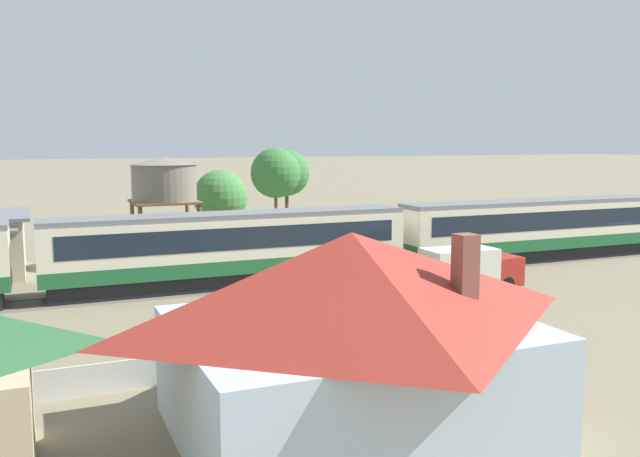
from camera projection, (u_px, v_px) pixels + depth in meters
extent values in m
plane|color=#7A7056|center=(609.00, 255.00, 49.38)|extent=(600.00, 600.00, 0.00)
cube|color=#1E6033|center=(537.00, 241.00, 47.09)|extent=(20.67, 2.92, 0.80)
cube|color=beige|center=(538.00, 220.00, 46.90)|extent=(20.67, 2.92, 2.21)
cube|color=#192330|center=(538.00, 218.00, 46.89)|extent=(19.02, 2.96, 1.24)
cube|color=slate|center=(538.00, 202.00, 46.74)|extent=(20.67, 2.74, 0.30)
cube|color=black|center=(536.00, 253.00, 47.20)|extent=(19.84, 2.51, 0.88)
cylinder|color=black|center=(618.00, 249.00, 49.19)|extent=(0.90, 0.18, 0.90)
cylinder|color=black|center=(602.00, 246.00, 50.50)|extent=(0.90, 0.18, 0.90)
cylinder|color=black|center=(460.00, 262.00, 43.90)|extent=(0.90, 0.18, 0.90)
cylinder|color=black|center=(448.00, 258.00, 45.21)|extent=(0.90, 0.18, 0.90)
cube|color=#1E6033|center=(232.00, 263.00, 38.62)|extent=(20.67, 2.92, 0.80)
cube|color=beige|center=(232.00, 237.00, 38.43)|extent=(20.67, 2.92, 2.21)
cube|color=#192330|center=(232.00, 235.00, 38.42)|extent=(19.02, 2.96, 1.24)
cube|color=slate|center=(232.00, 215.00, 38.27)|extent=(20.67, 2.74, 0.30)
cube|color=black|center=(233.00, 278.00, 38.73)|extent=(19.84, 2.51, 0.88)
cylinder|color=black|center=(346.00, 271.00, 40.72)|extent=(0.90, 0.18, 0.90)
cylinder|color=black|center=(336.00, 267.00, 42.03)|extent=(0.90, 0.18, 0.90)
cylinder|color=black|center=(110.00, 291.00, 35.43)|extent=(0.90, 0.18, 0.90)
cylinder|color=black|center=(107.00, 285.00, 36.74)|extent=(0.90, 0.18, 0.90)
cube|color=#665B51|center=(490.00, 264.00, 45.75)|extent=(145.17, 3.60, 0.01)
cube|color=#4C4238|center=(497.00, 265.00, 45.09)|extent=(145.17, 0.12, 0.04)
cube|color=#4C4238|center=(484.00, 262.00, 46.40)|extent=(145.17, 0.12, 0.04)
cylinder|color=brown|center=(188.00, 229.00, 47.90)|extent=(0.28, 0.28, 4.13)
cylinder|color=brown|center=(133.00, 232.00, 46.43)|extent=(0.28, 0.28, 4.13)
cylinder|color=brown|center=(200.00, 236.00, 44.44)|extent=(0.28, 0.28, 4.13)
cylinder|color=brown|center=(141.00, 239.00, 42.97)|extent=(0.28, 0.28, 4.13)
cube|color=brown|center=(165.00, 202.00, 45.16)|extent=(4.29, 4.29, 0.16)
cylinder|color=slate|center=(164.00, 183.00, 45.00)|extent=(4.25, 4.25, 2.41)
cone|color=slate|center=(164.00, 161.00, 44.81)|extent=(4.46, 4.46, 0.50)
cube|color=silver|center=(351.00, 377.00, 19.08)|extent=(9.53, 7.81, 3.24)
pyramid|color=#9E2D23|center=(351.00, 277.00, 18.71)|extent=(10.29, 8.44, 2.51)
cube|color=brown|center=(465.00, 275.00, 18.31)|extent=(0.56, 0.56, 2.26)
cube|color=#B2281E|center=(500.00, 269.00, 38.25)|extent=(1.68, 2.17, 1.61)
cube|color=#192330|center=(513.00, 263.00, 38.54)|extent=(0.03, 1.81, 0.71)
cube|color=silver|center=(459.00, 268.00, 37.13)|extent=(3.92, 2.26, 2.18)
cylinder|color=black|center=(507.00, 284.00, 37.31)|extent=(0.80, 0.26, 0.80)
cylinder|color=black|center=(485.00, 277.00, 39.14)|extent=(0.80, 0.26, 0.80)
cylinder|color=black|center=(456.00, 289.00, 36.01)|extent=(0.80, 0.26, 0.80)
cylinder|color=black|center=(436.00, 282.00, 37.84)|extent=(0.80, 0.26, 0.80)
cylinder|color=brown|center=(276.00, 209.00, 62.88)|extent=(0.31, 0.31, 3.93)
sphere|color=#387538|center=(276.00, 173.00, 62.45)|extent=(4.64, 4.64, 4.64)
cylinder|color=brown|center=(287.00, 207.00, 64.48)|extent=(0.34, 0.34, 3.96)
sphere|color=#387538|center=(287.00, 173.00, 64.06)|extent=(4.41, 4.41, 4.41)
cylinder|color=brown|center=(221.00, 231.00, 51.91)|extent=(0.25, 0.25, 2.76)
sphere|color=#427F3D|center=(220.00, 197.00, 51.58)|extent=(4.14, 4.14, 4.14)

